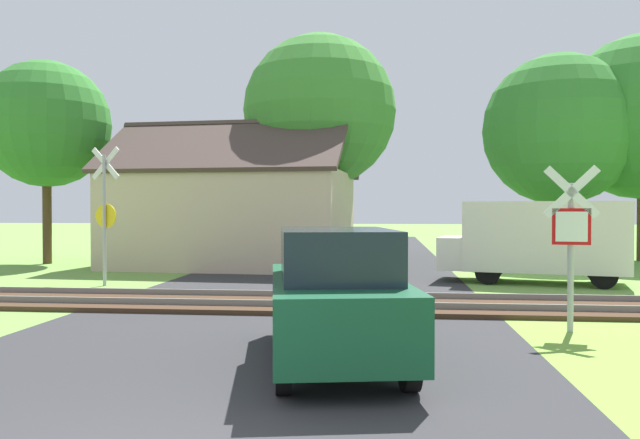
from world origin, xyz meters
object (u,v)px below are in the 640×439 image
(tree_left, at_px, (46,124))
(tree_right, at_px, (559,130))
(stop_sign_near, at_px, (571,236))
(mail_truck, at_px, (537,238))
(house, at_px, (234,215))
(tree_center, at_px, (320,111))
(parked_car, at_px, (335,296))
(crossing_sign_far, at_px, (105,208))

(tree_left, relative_size, tree_right, 0.94)
(stop_sign_near, bearing_deg, mail_truck, -89.86)
(stop_sign_near, bearing_deg, house, -44.03)
(tree_left, distance_m, tree_center, 10.16)
(house, xyz_separation_m, tree_right, (12.08, 3.12, 3.28))
(house, relative_size, mail_truck, 1.67)
(tree_right, bearing_deg, tree_left, -170.92)
(tree_right, xyz_separation_m, mail_truck, (-2.54, -7.39, -3.87))
(stop_sign_near, height_order, house, house)
(tree_left, distance_m, parked_car, 18.66)
(stop_sign_near, distance_m, parked_car, 4.49)
(tree_right, relative_size, parked_car, 1.90)
(crossing_sign_far, height_order, parked_car, crossing_sign_far)
(crossing_sign_far, bearing_deg, mail_truck, 22.30)
(parked_car, bearing_deg, stop_sign_near, 23.26)
(stop_sign_near, xyz_separation_m, mail_truck, (1.12, 7.01, -0.35))
(stop_sign_near, height_order, parked_car, stop_sign_near)
(stop_sign_near, relative_size, mail_truck, 0.53)
(house, xyz_separation_m, tree_center, (2.88, 1.79, 3.94))
(house, height_order, tree_center, tree_center)
(house, bearing_deg, stop_sign_near, -49.27)
(stop_sign_near, height_order, tree_left, tree_left)
(tree_right, relative_size, mail_truck, 1.54)
(tree_left, xyz_separation_m, parked_car, (11.83, -13.78, -4.27))
(tree_right, height_order, parked_car, tree_right)
(crossing_sign_far, relative_size, house, 0.42)
(house, relative_size, parked_car, 2.06)
(crossing_sign_far, xyz_separation_m, house, (2.01, 6.07, -0.23))
(crossing_sign_far, distance_m, tree_right, 17.10)
(stop_sign_near, bearing_deg, tree_left, -26.88)
(tree_right, relative_size, tree_center, 0.93)
(house, bearing_deg, parked_car, -67.01)
(stop_sign_near, distance_m, tree_left, 19.55)
(stop_sign_near, distance_m, crossing_sign_far, 11.66)
(crossing_sign_far, distance_m, house, 6.40)
(tree_center, height_order, mail_truck, tree_center)
(stop_sign_near, relative_size, tree_left, 0.37)
(stop_sign_near, xyz_separation_m, tree_left, (-15.53, 11.34, 3.57))
(tree_right, bearing_deg, parked_car, -113.59)
(mail_truck, bearing_deg, tree_right, -5.19)
(house, distance_m, parked_car, 14.55)
(house, distance_m, tree_right, 12.90)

